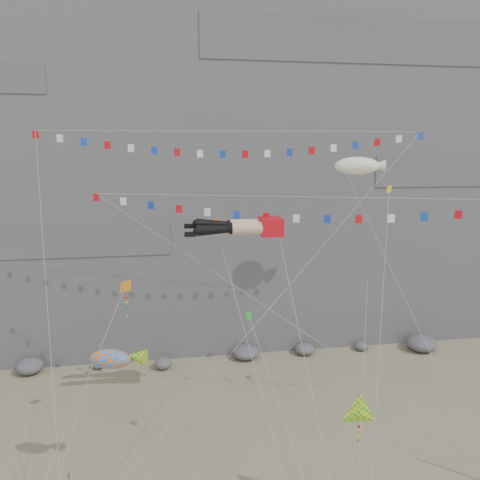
{
  "coord_description": "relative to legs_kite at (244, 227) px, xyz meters",
  "views": [
    {
      "loc": [
        -7.36,
        -25.27,
        20.0
      ],
      "look_at": [
        -1.86,
        9.0,
        13.38
      ],
      "focal_mm": 35.0,
      "sensor_mm": 36.0,
      "label": 1
    }
  ],
  "objects": [
    {
      "name": "small_kite_b",
      "position": [
        9.34,
        0.83,
        -4.49
      ],
      "size": [
        6.32,
        13.01,
        17.19
      ],
      "color": "purple",
      "rests_on": "ground"
    },
    {
      "name": "small_kite_a",
      "position": [
        -1.75,
        1.1,
        -0.12
      ],
      "size": [
        3.78,
        12.26,
        19.26
      ],
      "color": "orange",
      "rests_on": "ground"
    },
    {
      "name": "legs_kite",
      "position": [
        0.0,
        0.0,
        0.0
      ],
      "size": [
        6.88,
        14.84,
        20.28
      ],
      "rotation": [
        0.0,
        0.0,
        -0.04
      ],
      "color": "red",
      "rests_on": "ground"
    },
    {
      "name": "blimp_windsock",
      "position": [
        10.27,
        5.89,
        3.78
      ],
      "size": [
        5.97,
        15.4,
        23.78
      ],
      "color": "white",
      "rests_on": "ground"
    },
    {
      "name": "talus_boulders",
      "position": [
        2.19,
        11.88,
        -14.41
      ],
      "size": [
        60.0,
        3.0,
        1.2
      ],
      "primitive_type": null,
      "color": "slate",
      "rests_on": "ground"
    },
    {
      "name": "small_kite_c",
      "position": [
        -0.44,
        -4.74,
        -4.77
      ],
      "size": [
        3.54,
        7.11,
        12.62
      ],
      "color": "green",
      "rests_on": "ground"
    },
    {
      "name": "flag_banner_lower",
      "position": [
        4.53,
        -0.49,
        1.97
      ],
      "size": [
        29.19,
        11.74,
        21.6
      ],
      "color": "red",
      "rests_on": "ground"
    },
    {
      "name": "harlequin_kite",
      "position": [
        -7.85,
        -0.97,
        -3.56
      ],
      "size": [
        6.33,
        8.41,
        14.73
      ],
      "color": "red",
      "rests_on": "ground"
    },
    {
      "name": "ground",
      "position": [
        2.19,
        -5.12,
        -15.01
      ],
      "size": [
        120.0,
        120.0,
        0.0
      ],
      "primitive_type": "plane",
      "color": "gray",
      "rests_on": "ground"
    },
    {
      "name": "cliff",
      "position": [
        2.19,
        26.88,
        9.99
      ],
      "size": [
        80.0,
        28.0,
        50.0
      ],
      "primitive_type": "cube",
      "color": "slate",
      "rests_on": "ground"
    },
    {
      "name": "small_kite_d",
      "position": [
        10.85,
        1.31,
        1.85
      ],
      "size": [
        7.76,
        14.68,
        23.32
      ],
      "color": "yellow",
      "rests_on": "ground"
    },
    {
      "name": "flag_banner_upper",
      "position": [
        -0.05,
        4.38,
        6.4
      ],
      "size": [
        28.24,
        14.43,
        27.3
      ],
      "color": "red",
      "rests_on": "ground"
    },
    {
      "name": "delta_kite",
      "position": [
        4.37,
        -9.77,
        -8.24
      ],
      "size": [
        2.12,
        2.94,
        8.05
      ],
      "color": "yellow",
      "rests_on": "ground"
    },
    {
      "name": "fish_windsock",
      "position": [
        -8.44,
        -5.43,
        -6.31
      ],
      "size": [
        5.64,
        3.67,
        9.76
      ],
      "color": "#ED5E0C",
      "rests_on": "ground"
    }
  ]
}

